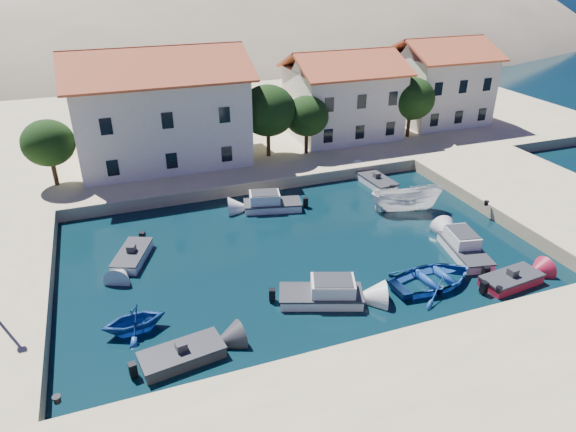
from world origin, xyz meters
The scene contains 19 objects.
ground centered at (0.00, 0.00, 0.00)m, with size 400.00×400.00×0.00m, color black.
quay_east centered at (20.50, 10.00, 0.50)m, with size 11.00×20.00×1.00m, color tan.
quay_north centered at (2.00, 38.00, 0.50)m, with size 80.00×36.00×1.00m, color tan.
hills centered at (20.64, 123.62, -23.40)m, with size 254.00×176.00×99.00m.
building_left centered at (-6.00, 28.00, 5.94)m, with size 14.70×9.45×9.70m.
building_mid centered at (12.00, 29.00, 5.22)m, with size 10.50×8.40×8.30m.
building_right centered at (24.00, 30.00, 5.47)m, with size 9.45×8.40×8.80m.
trees centered at (4.51, 25.46, 4.84)m, with size 37.30×5.30×6.45m.
bollards centered at (2.80, 3.87, 1.15)m, with size 29.36×9.56×0.30m.
motorboat_grey_sw centered at (-8.95, 2.63, 0.29)m, with size 4.18×2.32×1.25m.
cabin_cruiser_south centered at (-0.84, 4.66, 0.48)m, with size 5.05×3.46×1.60m.
rowboat_south centered at (6.03, 3.86, 0.00)m, with size 3.93×5.51×1.14m, color #1A4693.
motorboat_red_se centered at (10.36, 2.30, 0.29)m, with size 3.88×2.04×1.25m.
cabin_cruiser_east centered at (9.87, 5.97, 0.48)m, with size 2.71×4.84×1.60m.
boat_east centered at (9.80, 12.97, 0.00)m, with size 2.03×5.40×2.09m, color white.
motorboat_white_ne centered at (10.21, 18.23, 0.29)m, with size 2.18×4.12×1.25m.
rowboat_west centered at (-10.89, 5.63, 0.00)m, with size 2.78×3.22×1.69m, color #1A4693.
motorboat_white_west centered at (-10.34, 12.87, 0.29)m, with size 3.00×4.10×1.25m.
cabin_cruiser_north centered at (0.40, 16.75, 0.48)m, with size 4.66×2.77×1.60m.
Camera 1 is at (-10.73, -16.81, 17.33)m, focal length 32.00 mm.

